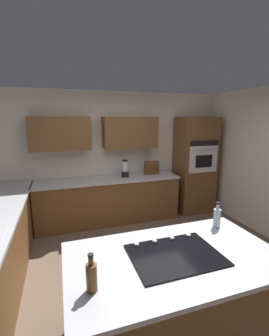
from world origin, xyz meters
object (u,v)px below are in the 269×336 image
(cooktop, at_px, (175,254))
(second_bottle, at_px, (217,217))
(spice_rack, at_px, (152,168))
(blender, at_px, (125,170))
(oil_bottle, at_px, (92,276))
(wall_oven, at_px, (195,165))

(cooktop, relative_size, second_bottle, 2.71)
(spice_rack, bearing_deg, blender, 4.44)
(spice_rack, bearing_deg, second_bottle, 83.84)
(spice_rack, bearing_deg, oil_bottle, 60.81)
(spice_rack, bearing_deg, wall_oven, 175.20)
(wall_oven, xyz_separation_m, second_bottle, (1.27, 2.40, -0.04))
(wall_oven, xyz_separation_m, blender, (1.60, -0.04, -0.00))
(cooktop, relative_size, oil_bottle, 2.74)
(cooktop, distance_m, spice_rack, 2.98)
(wall_oven, bearing_deg, cooktop, 54.52)
(spice_rack, bearing_deg, cooktop, 71.36)
(blender, height_order, second_bottle, blender)
(wall_oven, relative_size, spice_rack, 6.92)
(wall_oven, height_order, cooktop, wall_oven)
(spice_rack, relative_size, second_bottle, 1.08)
(wall_oven, distance_m, spice_rack, 1.00)
(spice_rack, distance_m, second_bottle, 2.50)
(wall_oven, relative_size, cooktop, 2.76)
(cooktop, relative_size, spice_rack, 2.51)
(spice_rack, relative_size, oil_bottle, 1.09)
(wall_oven, distance_m, oil_bottle, 3.98)
(wall_oven, xyz_separation_m, spice_rack, (1.00, -0.08, -0.01))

